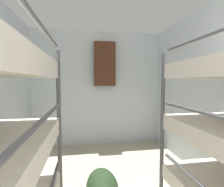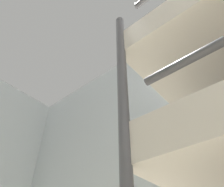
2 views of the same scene
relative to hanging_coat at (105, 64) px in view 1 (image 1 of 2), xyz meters
The scene contains 2 objects.
wall_back 0.55m from the hanging_coat, 131.18° to the left, with size 2.84×0.06×2.43m.
hanging_coat is the anchor object (origin of this frame).
Camera 1 is at (-0.33, 0.48, 1.37)m, focal length 28.00 mm.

